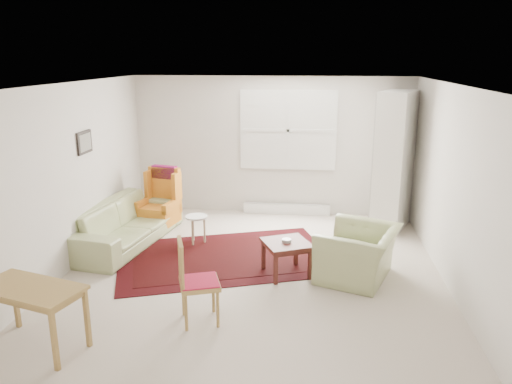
# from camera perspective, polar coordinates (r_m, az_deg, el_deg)

# --- Properties ---
(room) EXTENTS (5.04, 5.54, 2.51)m
(room) POSITION_cam_1_polar(r_m,az_deg,el_deg) (6.63, 0.08, 1.51)
(room) COLOR beige
(room) RESTS_ON ground
(rug) EXTENTS (3.50, 2.84, 0.03)m
(rug) POSITION_cam_1_polar(r_m,az_deg,el_deg) (7.32, -3.59, -7.40)
(rug) COLOR black
(rug) RESTS_ON ground
(sofa) EXTENTS (1.24, 2.39, 0.92)m
(sofa) POSITION_cam_1_polar(r_m,az_deg,el_deg) (7.96, -14.73, -2.59)
(sofa) COLOR #99A36C
(sofa) RESTS_ON ground
(armchair) EXTENTS (1.23, 1.31, 0.82)m
(armchair) POSITION_cam_1_polar(r_m,az_deg,el_deg) (6.67, 11.62, -6.35)
(armchair) COLOR #99A36C
(armchair) RESTS_ON ground
(wingback_chair) EXTENTS (0.71, 0.74, 1.03)m
(wingback_chair) POSITION_cam_1_polar(r_m,az_deg,el_deg) (8.54, -11.15, -0.77)
(wingback_chair) COLOR orange
(wingback_chair) RESTS_ON ground
(coffee_table) EXTENTS (0.76, 0.76, 0.47)m
(coffee_table) POSITION_cam_1_polar(r_m,az_deg,el_deg) (6.71, 3.48, -7.54)
(coffee_table) COLOR #491B16
(coffee_table) RESTS_ON ground
(stool) EXTENTS (0.40, 0.40, 0.46)m
(stool) POSITION_cam_1_polar(r_m,az_deg,el_deg) (7.83, -6.79, -4.28)
(stool) COLOR white
(stool) RESTS_ON ground
(cabinet) EXTENTS (0.80, 1.03, 2.30)m
(cabinet) POSITION_cam_1_polar(r_m,az_deg,el_deg) (8.60, 15.52, 3.42)
(cabinet) COLOR silver
(cabinet) RESTS_ON ground
(desk) EXTENTS (1.15, 0.79, 0.66)m
(desk) POSITION_cam_1_polar(r_m,az_deg,el_deg) (5.56, -24.10, -12.93)
(desk) COLOR olive
(desk) RESTS_ON ground
(desk_chair) EXTENTS (0.53, 0.53, 0.96)m
(desk_chair) POSITION_cam_1_polar(r_m,az_deg,el_deg) (5.52, -6.48, -10.10)
(desk_chair) COLOR olive
(desk_chair) RESTS_ON ground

